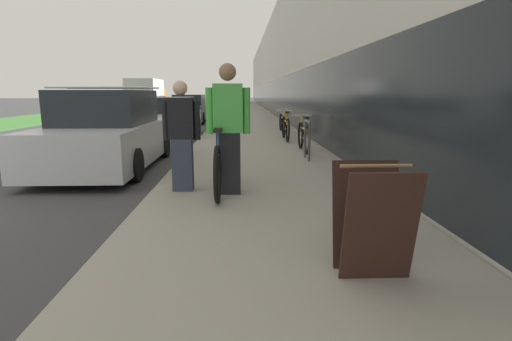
# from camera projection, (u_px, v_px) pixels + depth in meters

# --- Properties ---
(sidewalk_slab) EXTENTS (3.45, 70.00, 0.12)m
(sidewalk_slab) POSITION_uv_depth(u_px,v_px,m) (247.00, 117.00, 24.98)
(sidewalk_slab) COLOR gray
(sidewalk_slab) RESTS_ON ground
(storefront_facade) EXTENTS (10.01, 70.00, 6.76)m
(storefront_facade) POSITION_uv_depth(u_px,v_px,m) (328.00, 70.00, 32.44)
(storefront_facade) COLOR silver
(storefront_facade) RESTS_ON ground
(lawn_strip) EXTENTS (4.86, 70.00, 0.03)m
(lawn_strip) POSITION_uv_depth(u_px,v_px,m) (70.00, 114.00, 28.44)
(lawn_strip) COLOR #3D7533
(lawn_strip) RESTS_ON ground
(tandem_bicycle) EXTENTS (0.52, 2.46, 0.97)m
(tandem_bicycle) POSITION_uv_depth(u_px,v_px,m) (220.00, 162.00, 6.03)
(tandem_bicycle) COLOR black
(tandem_bicycle) RESTS_ON sidewalk_slab
(person_rider) EXTENTS (0.62, 0.24, 1.84)m
(person_rider) POSITION_uv_depth(u_px,v_px,m) (228.00, 130.00, 5.65)
(person_rider) COLOR black
(person_rider) RESTS_ON sidewalk_slab
(person_bystander) EXTENTS (0.55, 0.21, 1.61)m
(person_bystander) POSITION_uv_depth(u_px,v_px,m) (182.00, 136.00, 5.83)
(person_bystander) COLOR #33384C
(person_bystander) RESTS_ON sidewalk_slab
(bike_rack_hoop) EXTENTS (0.05, 0.60, 0.84)m
(bike_rack_hoop) POSITION_uv_depth(u_px,v_px,m) (307.00, 136.00, 8.63)
(bike_rack_hoop) COLOR #4C4C51
(bike_rack_hoop) RESTS_ON sidewalk_slab
(cruiser_bike_nearest) EXTENTS (0.52, 1.71, 0.88)m
(cruiser_bike_nearest) POSITION_uv_depth(u_px,v_px,m) (304.00, 136.00, 9.86)
(cruiser_bike_nearest) COLOR black
(cruiser_bike_nearest) RESTS_ON sidewalk_slab
(cruiser_bike_middle) EXTENTS (0.52, 1.80, 0.89)m
(cruiser_bike_middle) POSITION_uv_depth(u_px,v_px,m) (286.00, 128.00, 12.22)
(cruiser_bike_middle) COLOR black
(cruiser_bike_middle) RESTS_ON sidewalk_slab
(cruiser_bike_farthest) EXTENTS (0.52, 1.72, 0.84)m
(cruiser_bike_farthest) POSITION_uv_depth(u_px,v_px,m) (282.00, 122.00, 14.63)
(cruiser_bike_farthest) COLOR black
(cruiser_bike_farthest) RESTS_ON sidewalk_slab
(sandwich_board_sign) EXTENTS (0.56, 0.56, 0.90)m
(sandwich_board_sign) POSITION_uv_depth(u_px,v_px,m) (373.00, 219.00, 3.16)
(sandwich_board_sign) COLOR #331E19
(sandwich_board_sign) RESTS_ON sidewalk_slab
(parked_sedan_curbside) EXTENTS (1.94, 4.57, 1.67)m
(parked_sedan_curbside) POSITION_uv_depth(u_px,v_px,m) (109.00, 134.00, 8.24)
(parked_sedan_curbside) COLOR silver
(parked_sedan_curbside) RESTS_ON ground
(vintage_roadster_curbside) EXTENTS (1.93, 4.55, 1.39)m
(vintage_roadster_curbside) POSITION_uv_depth(u_px,v_px,m) (169.00, 118.00, 14.36)
(vintage_roadster_curbside) COLOR silver
(vintage_roadster_curbside) RESTS_ON ground
(parked_sedan_far) EXTENTS (1.76, 4.49, 1.44)m
(parked_sedan_far) POSITION_uv_depth(u_px,v_px,m) (190.00, 110.00, 20.83)
(parked_sedan_far) COLOR #4C5156
(parked_sedan_far) RESTS_ON ground
(moving_truck) EXTENTS (2.44, 6.04, 2.66)m
(moving_truck) POSITION_uv_depth(u_px,v_px,m) (147.00, 95.00, 34.30)
(moving_truck) COLOR orange
(moving_truck) RESTS_ON ground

